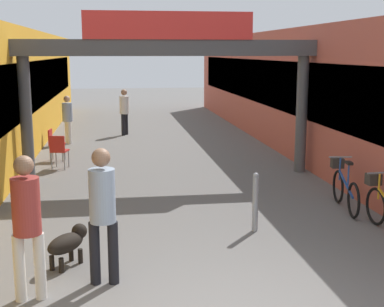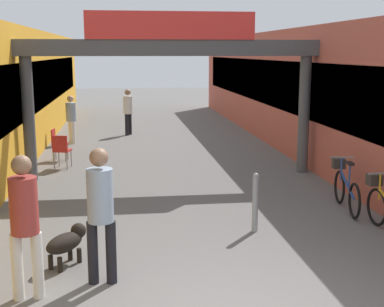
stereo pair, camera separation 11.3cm
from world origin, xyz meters
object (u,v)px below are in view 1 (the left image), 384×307
object	(u,v)px
pedestrian_with_dog	(103,207)
pedestrian_elderly_walking	(124,109)
bollard_post_metal	(255,202)
cafe_chair_red_nearer	(59,149)
bicycle_blue_third	(344,187)
pedestrian_companion	(27,218)
cafe_chair_red_farther	(54,142)
dog_on_leash	(69,242)
pedestrian_carrying_crate	(67,116)

from	to	relation	value
pedestrian_with_dog	pedestrian_elderly_walking	size ratio (longest dim) A/B	1.09
bollard_post_metal	cafe_chair_red_nearer	distance (m)	6.68
pedestrian_elderly_walking	bollard_post_metal	xyz separation A→B (m)	(1.98, -11.10, -0.44)
pedestrian_elderly_walking	bicycle_blue_third	world-z (taller)	pedestrian_elderly_walking
pedestrian_with_dog	pedestrian_elderly_walking	bearing A→B (deg)	87.65
pedestrian_companion	cafe_chair_red_farther	xyz separation A→B (m)	(-0.62, 8.71, -0.51)
pedestrian_companion	pedestrian_elderly_walking	distance (m)	13.28
pedestrian_companion	cafe_chair_red_farther	distance (m)	8.75
cafe_chair_red_nearer	cafe_chair_red_farther	size ratio (longest dim) A/B	1.00
dog_on_leash	bollard_post_metal	distance (m)	3.21
bollard_post_metal	cafe_chair_red_farther	distance (m)	7.74
pedestrian_companion	dog_on_leash	distance (m)	1.31
pedestrian_with_dog	cafe_chair_red_farther	world-z (taller)	pedestrian_with_dog
bicycle_blue_third	dog_on_leash	bearing A→B (deg)	-157.25
pedestrian_companion	bicycle_blue_third	bearing A→B (deg)	30.12
cafe_chair_red_nearer	pedestrian_elderly_walking	bearing A→B (deg)	72.03
pedestrian_with_dog	pedestrian_companion	size ratio (longest dim) A/B	1.00
cafe_chair_red_nearer	cafe_chair_red_farther	bearing A→B (deg)	101.73
dog_on_leash	bicycle_blue_third	world-z (taller)	bicycle_blue_third
pedestrian_elderly_walking	pedestrian_carrying_crate	bearing A→B (deg)	-140.85
dog_on_leash	bicycle_blue_third	bearing A→B (deg)	22.75
dog_on_leash	cafe_chair_red_nearer	distance (m)	6.62
cafe_chair_red_nearer	dog_on_leash	bearing A→B (deg)	-83.30
dog_on_leash	cafe_chair_red_farther	bearing A→B (deg)	97.43
pedestrian_carrying_crate	cafe_chair_red_nearer	bearing A→B (deg)	-88.72
pedestrian_elderly_walking	cafe_chair_red_farther	bearing A→B (deg)	-114.49
pedestrian_elderly_walking	bollard_post_metal	bearing A→B (deg)	-79.89
pedestrian_carrying_crate	bollard_post_metal	world-z (taller)	pedestrian_carrying_crate
cafe_chair_red_nearer	cafe_chair_red_farther	world-z (taller)	same
pedestrian_carrying_crate	pedestrian_elderly_walking	distance (m)	2.46
pedestrian_carrying_crate	bicycle_blue_third	distance (m)	10.37
bicycle_blue_third	cafe_chair_red_nearer	world-z (taller)	bicycle_blue_third
pedestrian_with_dog	pedestrian_companion	bearing A→B (deg)	-159.21
pedestrian_carrying_crate	bicycle_blue_third	xyz separation A→B (m)	(5.94, -8.48, -0.46)
dog_on_leash	pedestrian_with_dog	bearing A→B (deg)	-53.53
pedestrian_companion	pedestrian_elderly_walking	world-z (taller)	pedestrian_companion
pedestrian_carrying_crate	cafe_chair_red_farther	world-z (taller)	pedestrian_carrying_crate
pedestrian_carrying_crate	dog_on_leash	bearing A→B (deg)	-85.36
pedestrian_elderly_walking	cafe_chair_red_farther	xyz separation A→B (m)	(-2.04, -4.49, -0.42)
pedestrian_elderly_walking	cafe_chair_red_nearer	bearing A→B (deg)	-107.97
bollard_post_metal	cafe_chair_red_farther	bearing A→B (deg)	121.32
bollard_post_metal	pedestrian_with_dog	bearing A→B (deg)	-144.83
bicycle_blue_third	bollard_post_metal	xyz separation A→B (m)	(-2.06, -1.06, 0.08)
cafe_chair_red_nearer	cafe_chair_red_farther	distance (m)	1.13
pedestrian_carrying_crate	cafe_chair_red_farther	distance (m)	2.96
pedestrian_companion	pedestrian_carrying_crate	bearing A→B (deg)	92.38
pedestrian_carrying_crate	cafe_chair_red_farther	size ratio (longest dim) A/B	1.78
bicycle_blue_third	cafe_chair_red_farther	distance (m)	8.23
cafe_chair_red_farther	pedestrian_carrying_crate	bearing A→B (deg)	87.28
bollard_post_metal	cafe_chair_red_farther	size ratio (longest dim) A/B	1.15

